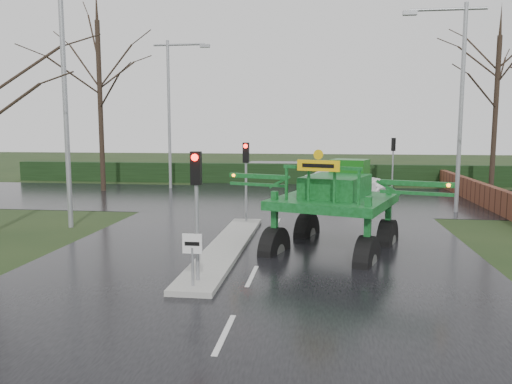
# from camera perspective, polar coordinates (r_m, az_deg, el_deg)

# --- Properties ---
(ground) EXTENTS (140.00, 140.00, 0.00)m
(ground) POSITION_cam_1_polar(r_m,az_deg,el_deg) (14.10, -0.45, -9.66)
(ground) COLOR black
(ground) RESTS_ON ground
(road_main) EXTENTS (14.00, 80.00, 0.02)m
(road_main) POSITION_cam_1_polar(r_m,az_deg,el_deg) (23.79, 2.87, -2.69)
(road_main) COLOR black
(road_main) RESTS_ON ground
(road_cross) EXTENTS (80.00, 12.00, 0.02)m
(road_cross) POSITION_cam_1_polar(r_m,az_deg,el_deg) (29.70, 3.80, -0.71)
(road_cross) COLOR black
(road_cross) RESTS_ON ground
(median_island) EXTENTS (1.20, 10.00, 0.16)m
(median_island) POSITION_cam_1_polar(r_m,az_deg,el_deg) (17.14, -3.39, -6.32)
(median_island) COLOR gray
(median_island) RESTS_ON ground
(hedge_row) EXTENTS (44.00, 0.90, 1.50)m
(hedge_row) POSITION_cam_1_polar(r_m,az_deg,el_deg) (37.56, 4.59, 2.08)
(hedge_row) COLOR black
(hedge_row) RESTS_ON ground
(brick_wall) EXTENTS (0.40, 20.00, 1.20)m
(brick_wall) POSITION_cam_1_polar(r_m,az_deg,el_deg) (30.81, 23.69, 0.09)
(brick_wall) COLOR #592D1E
(brick_wall) RESTS_ON ground
(keep_left_sign) EXTENTS (0.50, 0.07, 1.35)m
(keep_left_sign) POSITION_cam_1_polar(r_m,az_deg,el_deg) (12.64, -7.28, -6.73)
(keep_left_sign) COLOR gray
(keep_left_sign) RESTS_ON ground
(traffic_signal_near) EXTENTS (0.26, 0.33, 3.52)m
(traffic_signal_near) POSITION_cam_1_polar(r_m,az_deg,el_deg) (12.84, -6.84, 0.45)
(traffic_signal_near) COLOR gray
(traffic_signal_near) RESTS_ON ground
(traffic_signal_mid) EXTENTS (0.26, 0.33, 3.52)m
(traffic_signal_mid) POSITION_cam_1_polar(r_m,az_deg,el_deg) (21.15, -1.16, 3.14)
(traffic_signal_mid) COLOR gray
(traffic_signal_mid) RESTS_ON ground
(traffic_signal_far) EXTENTS (0.26, 0.33, 3.52)m
(traffic_signal_far) POSITION_cam_1_polar(r_m,az_deg,el_deg) (33.73, 15.40, 4.40)
(traffic_signal_far) COLOR gray
(traffic_signal_far) RESTS_ON ground
(street_light_left_near) EXTENTS (3.85, 0.30, 10.00)m
(street_light_left_near) POSITION_cam_1_polar(r_m,az_deg,el_deg) (21.90, -20.35, 11.74)
(street_light_left_near) COLOR gray
(street_light_left_near) RESTS_ON ground
(street_light_right) EXTENTS (3.85, 0.30, 10.00)m
(street_light_right) POSITION_cam_1_polar(r_m,az_deg,el_deg) (26.21, 21.83, 10.86)
(street_light_right) COLOR gray
(street_light_right) RESTS_ON ground
(street_light_left_far) EXTENTS (3.85, 0.30, 10.00)m
(street_light_left_far) POSITION_cam_1_polar(r_m,az_deg,el_deg) (34.90, -9.45, 10.23)
(street_light_left_far) COLOR gray
(street_light_left_far) RESTS_ON ground
(tree_left_far) EXTENTS (7.70, 7.70, 13.26)m
(tree_left_far) POSITION_cam_1_polar(r_m,az_deg,el_deg) (34.63, -17.46, 11.94)
(tree_left_far) COLOR black
(tree_left_far) RESTS_ON ground
(tree_right_far) EXTENTS (7.00, 7.00, 12.05)m
(tree_right_far) POSITION_cam_1_polar(r_m,az_deg,el_deg) (36.20, 25.81, 10.31)
(tree_right_far) COLOR black
(tree_right_far) RESTS_ON ground
(crop_sprayer) EXTENTS (7.38, 5.70, 4.32)m
(crop_sprayer) POSITION_cam_1_polar(r_m,az_deg,el_deg) (16.56, 2.43, 0.11)
(crop_sprayer) COLOR black
(crop_sprayer) RESTS_ON ground
(white_sedan) EXTENTS (5.16, 3.61, 1.61)m
(white_sedan) POSITION_cam_1_polar(r_m,az_deg,el_deg) (31.81, 10.10, -0.29)
(white_sedan) COLOR silver
(white_sedan) RESTS_ON ground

